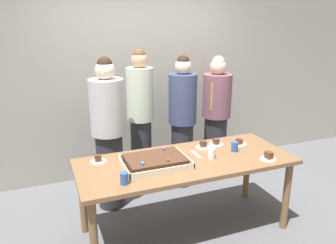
{
  "coord_description": "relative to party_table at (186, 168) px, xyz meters",
  "views": [
    {
      "loc": [
        -1.23,
        -2.66,
        2.07
      ],
      "look_at": [
        -0.13,
        0.15,
        1.13
      ],
      "focal_mm": 35.42,
      "sensor_mm": 36.0,
      "label": 1
    }
  ],
  "objects": [
    {
      "name": "person_striped_tie_right",
      "position": [
        -0.14,
        1.03,
        0.22
      ],
      "size": [
        0.32,
        0.32,
        1.75
      ],
      "rotation": [
        0.0,
        0.0,
        -1.74
      ],
      "color": "#28282D",
      "rests_on": "ground_plane"
    },
    {
      "name": "person_serving_front",
      "position": [
        -0.59,
        0.74,
        0.19
      ],
      "size": [
        0.37,
        0.37,
        1.7
      ],
      "rotation": [
        0.0,
        0.0,
        -1.22
      ],
      "color": "#28282D",
      "rests_on": "ground_plane"
    },
    {
      "name": "plated_slice_far_left",
      "position": [
        0.29,
        0.22,
        0.11
      ],
      "size": [
        0.15,
        0.15,
        0.07
      ],
      "color": "white",
      "rests_on": "party_table"
    },
    {
      "name": "interior_back_panel",
      "position": [
        0.0,
        1.6,
        0.81
      ],
      "size": [
        8.0,
        0.12,
        3.0
      ],
      "primitive_type": "cube",
      "color": "#9E998E",
      "rests_on": "ground_plane"
    },
    {
      "name": "sheet_cake",
      "position": [
        -0.32,
        -0.01,
        0.13
      ],
      "size": [
        0.6,
        0.44,
        0.11
      ],
      "color": "beige",
      "rests_on": "party_table"
    },
    {
      "name": "plated_slice_near_left",
      "position": [
        0.7,
        0.16,
        0.11
      ],
      "size": [
        0.15,
        0.15,
        0.06
      ],
      "color": "white",
      "rests_on": "party_table"
    },
    {
      "name": "person_far_right_suit",
      "position": [
        0.37,
        0.93,
        0.17
      ],
      "size": [
        0.34,
        0.34,
        1.66
      ],
      "rotation": [
        0.0,
        0.0,
        -2.2
      ],
      "color": "#28282D",
      "rests_on": "ground_plane"
    },
    {
      "name": "ground_plane",
      "position": [
        0.0,
        0.0,
        -0.69
      ],
      "size": [
        12.0,
        12.0,
        0.0
      ],
      "primitive_type": "plane",
      "color": "#5B5B60"
    },
    {
      "name": "party_table",
      "position": [
        0.0,
        0.0,
        0.0
      ],
      "size": [
        2.08,
        0.84,
        0.78
      ],
      "color": "brown",
      "rests_on": "ground_plane"
    },
    {
      "name": "cake_server_utensil",
      "position": [
        0.14,
        0.07,
        0.09
      ],
      "size": [
        0.03,
        0.2,
        0.01
      ],
      "primitive_type": "cube",
      "color": "silver",
      "rests_on": "party_table"
    },
    {
      "name": "plated_slice_center_front",
      "position": [
        0.74,
        -0.29,
        0.11
      ],
      "size": [
        0.15,
        0.15,
        0.08
      ],
      "color": "white",
      "rests_on": "party_table"
    },
    {
      "name": "drink_cup_nearest",
      "position": [
        0.24,
        -0.06,
        0.14
      ],
      "size": [
        0.07,
        0.07,
        0.1
      ],
      "primitive_type": "cylinder",
      "color": "white",
      "rests_on": "party_table"
    },
    {
      "name": "drink_cup_middle",
      "position": [
        0.55,
        0.02,
        0.14
      ],
      "size": [
        0.07,
        0.07,
        0.1
      ],
      "primitive_type": "cylinder",
      "color": "#2D5199",
      "rests_on": "party_table"
    },
    {
      "name": "drink_cup_far_end",
      "position": [
        -0.67,
        -0.26,
        0.14
      ],
      "size": [
        0.07,
        0.07,
        0.1
      ],
      "primitive_type": "cylinder",
      "color": "#2D5199",
      "rests_on": "party_table"
    },
    {
      "name": "person_green_shirt_behind",
      "position": [
        0.92,
        1.07,
        0.14
      ],
      "size": [
        0.38,
        0.38,
        1.63
      ],
      "rotation": [
        0.0,
        0.0,
        -2.43
      ],
      "color": "#28282D",
      "rests_on": "ground_plane"
    },
    {
      "name": "plated_slice_near_right",
      "position": [
        -0.79,
        0.25,
        0.11
      ],
      "size": [
        0.15,
        0.15,
        0.07
      ],
      "color": "white",
      "rests_on": "party_table"
    },
    {
      "name": "plated_slice_far_right",
      "position": [
        0.46,
        0.24,
        0.11
      ],
      "size": [
        0.15,
        0.15,
        0.07
      ],
      "color": "white",
      "rests_on": "party_table"
    }
  ]
}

